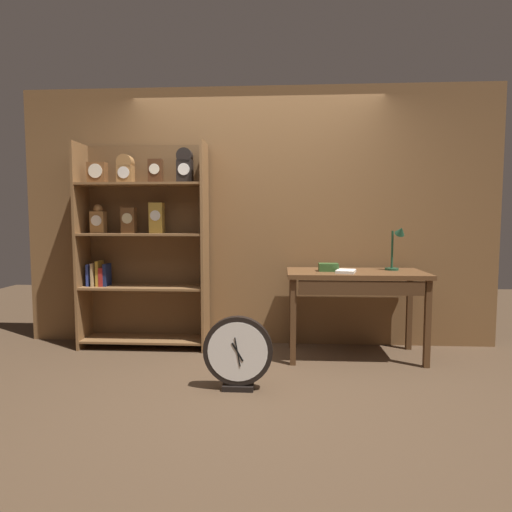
{
  "coord_description": "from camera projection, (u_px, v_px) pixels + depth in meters",
  "views": [
    {
      "loc": [
        0.25,
        -3.11,
        1.27
      ],
      "look_at": [
        0.03,
        0.62,
        0.96
      ],
      "focal_mm": 30.11,
      "sensor_mm": 36.0,
      "label": 1
    }
  ],
  "objects": [
    {
      "name": "ground_plane",
      "position": [
        247.0,
        390.0,
        3.21
      ],
      "size": [
        10.0,
        10.0,
        0.0
      ],
      "primitive_type": "plane",
      "color": "#4C3826"
    },
    {
      "name": "bookshelf",
      "position": [
        142.0,
        240.0,
        4.26
      ],
      "size": [
        1.26,
        0.35,
        2.02
      ],
      "color": "brown",
      "rests_on": "ground"
    },
    {
      "name": "round_clock_large",
      "position": [
        238.0,
        353.0,
        3.2
      ],
      "size": [
        0.52,
        0.11,
        0.56
      ],
      "color": "black",
      "rests_on": "ground"
    },
    {
      "name": "workbench",
      "position": [
        356.0,
        282.0,
        3.92
      ],
      "size": [
        1.25,
        0.63,
        0.8
      ],
      "color": "brown",
      "rests_on": "ground"
    },
    {
      "name": "open_repair_manual",
      "position": [
        346.0,
        271.0,
        3.84
      ],
      "size": [
        0.21,
        0.25,
        0.02
      ],
      "primitive_type": "cube",
      "rotation": [
        0.0,
        0.0,
        -0.27
      ],
      "color": "silver",
      "rests_on": "workbench"
    },
    {
      "name": "back_wood_panel",
      "position": [
        257.0,
        217.0,
        4.37
      ],
      "size": [
        4.8,
        0.05,
        2.6
      ],
      "primitive_type": "cube",
      "color": "brown",
      "rests_on": "ground"
    },
    {
      "name": "desk_lamp",
      "position": [
        397.0,
        245.0,
        3.98
      ],
      "size": [
        0.18,
        0.18,
        0.43
      ],
      "color": "#1E472D",
      "rests_on": "workbench"
    },
    {
      "name": "toolbox_small",
      "position": [
        328.0,
        267.0,
        3.95
      ],
      "size": [
        0.18,
        0.12,
        0.07
      ],
      "primitive_type": "cube",
      "color": "#2D5123",
      "rests_on": "workbench"
    }
  ]
}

